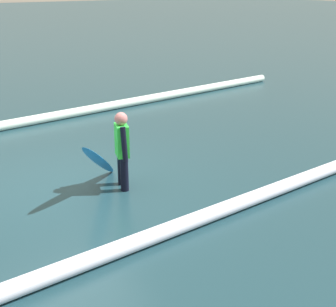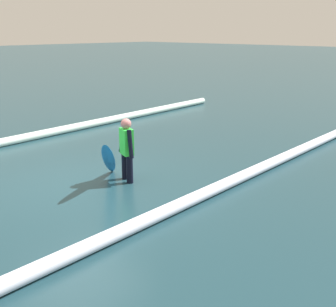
% 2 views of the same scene
% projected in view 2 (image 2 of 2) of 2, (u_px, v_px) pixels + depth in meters
% --- Properties ---
extents(ground_plane, '(152.97, 152.97, 0.00)m').
position_uv_depth(ground_plane, '(74.00, 183.00, 8.82)').
color(ground_plane, '#1A3841').
extents(surfer, '(0.31, 0.60, 1.35)m').
position_uv_depth(surfer, '(127.00, 147.00, 8.74)').
color(surfer, black).
rests_on(surfer, ground_plane).
extents(surfboard, '(1.30, 1.35, 1.10)m').
position_uv_depth(surfboard, '(109.00, 159.00, 8.63)').
color(surfboard, '#268CE5').
rests_on(surfboard, ground_plane).
extents(wave_crest_foreground, '(16.41, 0.87, 0.23)m').
position_uv_depth(wave_crest_foreground, '(39.00, 135.00, 12.37)').
color(wave_crest_foreground, white).
rests_on(wave_crest_foreground, ground_plane).
extents(wave_crest_midground, '(21.95, 0.48, 0.23)m').
position_uv_depth(wave_crest_midground, '(183.00, 203.00, 7.51)').
color(wave_crest_midground, white).
rests_on(wave_crest_midground, ground_plane).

